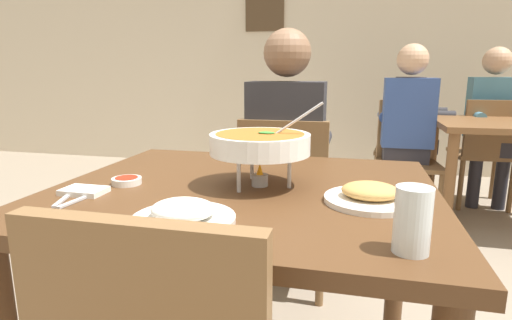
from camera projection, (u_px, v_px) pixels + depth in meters
name	position (u px, v px, depth m)	size (l,w,h in m)	color
cafe_rear_partition	(329.00, 36.00, 4.54)	(10.00, 0.10, 3.00)	beige
picture_frame_hung	(265.00, 5.00, 4.58)	(0.44, 0.03, 0.56)	#4C3823
dining_table_main	(245.00, 222.00, 1.27)	(1.13, 0.98, 0.78)	#51331C
chair_diner_main	(285.00, 196.00, 2.03)	(0.44, 0.44, 0.90)	brown
diner_main	(287.00, 148.00, 2.01)	(0.40, 0.45, 1.31)	#2D2D38
curry_bowl	(260.00, 144.00, 1.22)	(0.33, 0.30, 0.26)	silver
rice_plate	(183.00, 214.00, 0.94)	(0.24, 0.24, 0.06)	white
appetizer_plate	(370.00, 195.00, 1.08)	(0.24, 0.24, 0.06)	white
sauce_dish	(127.00, 181.00, 1.26)	(0.09, 0.09, 0.02)	white
napkin_folded	(84.00, 191.00, 1.16)	(0.12, 0.08, 0.02)	white
fork_utensil	(66.00, 197.00, 1.12)	(0.01, 0.17, 0.01)	silver
spoon_utensil	(82.00, 198.00, 1.11)	(0.01, 0.17, 0.01)	silver
drink_glass	(412.00, 224.00, 0.78)	(0.07, 0.07, 0.13)	silver
dining_table_far	(511.00, 142.00, 2.85)	(1.00, 0.80, 0.78)	brown
chair_bg_left	(414.00, 143.00, 3.55)	(0.49, 0.49, 0.90)	brown
chair_bg_middle	(486.00, 147.00, 3.33)	(0.46, 0.46, 0.90)	brown
chair_bg_right	(407.00, 153.00, 3.12)	(0.48, 0.48, 0.90)	brown
patron_bg_left	(412.00, 116.00, 3.48)	(0.45, 0.40, 1.31)	#2D2D38
patron_bg_middle	(492.00, 118.00, 3.35)	(0.40, 0.45, 1.31)	#2D2D38
patron_bg_right	(407.00, 122.00, 3.05)	(0.40, 0.45, 1.31)	#2D2D38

